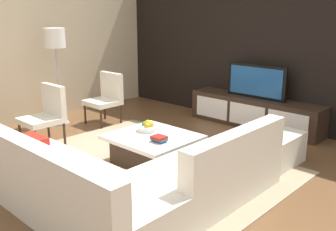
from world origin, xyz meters
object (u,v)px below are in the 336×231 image
at_px(media_console, 254,112).
at_px(sectional_couch, 129,181).
at_px(accent_chair_near, 47,112).
at_px(ottoman, 269,147).
at_px(fruit_bowl, 148,127).
at_px(accent_chair_far, 107,95).
at_px(coffee_table, 153,149).
at_px(decorative_ball, 271,123).
at_px(book_stack, 159,139).
at_px(floor_lamp, 55,44).
at_px(television, 256,81).

xyz_separation_m(media_console, sectional_couch, (0.51, -3.24, 0.02)).
distance_m(accent_chair_near, ottoman, 3.16).
distance_m(fruit_bowl, accent_chair_far, 1.85).
height_order(coffee_table, fruit_bowl, fruit_bowl).
height_order(sectional_couch, decorative_ball, sectional_couch).
distance_m(ottoman, book_stack, 1.47).
xyz_separation_m(accent_chair_near, decorative_ball, (2.71, 1.60, 0.03)).
height_order(coffee_table, book_stack, book_stack).
bearing_deg(coffee_table, fruit_bowl, 151.18).
relative_size(ottoman, fruit_bowl, 2.50).
xyz_separation_m(floor_lamp, decorative_ball, (3.48, 0.92, -0.86)).
bearing_deg(floor_lamp, ottoman, 14.82).
xyz_separation_m(television, ottoman, (0.95, -1.21, -0.58)).
bearing_deg(floor_lamp, coffee_table, -3.84).
xyz_separation_m(television, floor_lamp, (-2.53, -2.13, 0.60)).
height_order(television, accent_chair_far, television).
height_order(accent_chair_near, ottoman, accent_chair_near).
bearing_deg(accent_chair_far, media_console, 30.65).
relative_size(coffee_table, ottoman, 1.47).
bearing_deg(coffee_table, accent_chair_far, 158.15).
bearing_deg(media_console, book_stack, -87.11).
relative_size(coffee_table, floor_lamp, 0.63).
relative_size(accent_chair_near, book_stack, 4.43).
bearing_deg(decorative_ball, sectional_couch, -102.08).
bearing_deg(book_stack, floor_lamp, 174.00).
bearing_deg(decorative_ball, book_stack, -124.49).
bearing_deg(sectional_couch, accent_chair_near, 169.42).
relative_size(fruit_bowl, book_stack, 1.42).
relative_size(coffee_table, decorative_ball, 4.35).
distance_m(media_console, accent_chair_near, 3.33).
xyz_separation_m(floor_lamp, fruit_bowl, (2.25, -0.06, -0.94)).
xyz_separation_m(coffee_table, floor_lamp, (-2.43, 0.16, 1.18)).
relative_size(media_console, coffee_table, 2.26).
distance_m(coffee_table, accent_chair_near, 1.76).
xyz_separation_m(ottoman, fruit_bowl, (-1.23, -0.99, 0.23)).
relative_size(decorative_ball, book_stack, 1.20).
relative_size(media_console, sectional_couch, 0.96).
distance_m(television, floor_lamp, 3.37).
xyz_separation_m(television, accent_chair_near, (-1.76, -2.81, -0.29)).
height_order(sectional_couch, fruit_bowl, sectional_couch).
distance_m(floor_lamp, fruit_bowl, 2.44).
bearing_deg(ottoman, accent_chair_far, -173.78).
relative_size(coffee_table, book_stack, 5.22).
distance_m(media_console, decorative_ball, 1.56).
bearing_deg(decorative_ball, accent_chair_near, -149.39).
distance_m(television, fruit_bowl, 2.24).
relative_size(television, sectional_couch, 0.44).
bearing_deg(coffee_table, sectional_couch, -56.92).
bearing_deg(sectional_couch, ottoman, 77.92).
xyz_separation_m(television, decorative_ball, (0.95, -1.21, -0.26)).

